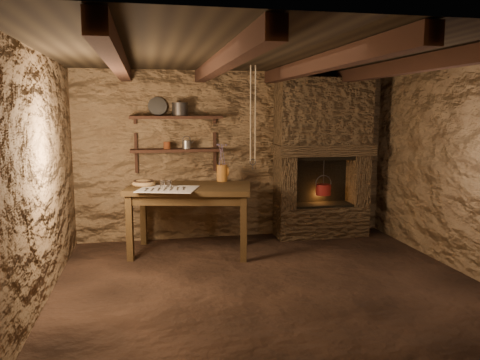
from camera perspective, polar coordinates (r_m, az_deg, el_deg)
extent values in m
plane|color=black|center=(5.15, 3.61, -12.49)|extent=(4.50, 4.50, 0.00)
cube|color=brown|center=(6.79, -0.63, 3.04)|extent=(4.50, 0.04, 2.40)
cube|color=brown|center=(2.99, 13.69, -4.07)|extent=(4.50, 0.04, 2.40)
cube|color=brown|center=(4.80, -23.22, 0.12)|extent=(0.04, 4.00, 2.40)
cube|color=brown|center=(5.85, 25.56, 1.35)|extent=(0.04, 4.00, 2.40)
cube|color=black|center=(4.84, 3.88, 15.09)|extent=(4.50, 4.00, 0.04)
cube|color=black|center=(4.68, -14.74, 13.97)|extent=(0.14, 3.95, 0.16)
cube|color=black|center=(4.73, -2.18, 14.17)|extent=(0.14, 3.95, 0.16)
cube|color=black|center=(4.99, 9.59, 13.76)|extent=(0.14, 3.95, 0.16)
cube|color=black|center=(5.42, 19.78, 12.96)|extent=(0.14, 3.95, 0.16)
cube|color=black|center=(6.52, -7.74, 3.62)|extent=(1.25, 0.30, 0.04)
cube|color=black|center=(6.50, -7.82, 7.58)|extent=(1.25, 0.30, 0.04)
cube|color=#3A2B1D|center=(7.07, 9.80, -4.89)|extent=(1.35, 0.45, 0.45)
cube|color=#3A2B1D|center=(6.77, 5.47, -0.21)|extent=(0.23, 0.45, 0.75)
cube|color=#3A2B1D|center=(7.18, 14.11, 0.06)|extent=(0.23, 0.45, 0.75)
cube|color=#3A2B1D|center=(6.87, 10.10, 3.65)|extent=(1.43, 0.51, 0.16)
cube|color=#3A2B1D|center=(6.88, 10.13, 8.23)|extent=(1.35, 0.45, 0.94)
cube|color=black|center=(7.13, 9.36, 0.15)|extent=(0.90, 0.06, 0.75)
cube|color=#2F2010|center=(6.04, -6.14, -1.00)|extent=(1.71, 1.20, 0.07)
cube|color=#2F2010|center=(6.06, -6.13, -1.93)|extent=(1.55, 1.04, 0.11)
cube|color=silver|center=(5.78, -8.80, -1.09)|extent=(0.82, 0.73, 0.01)
cylinder|color=#A45F1F|center=(6.37, -2.19, 0.86)|extent=(0.18, 0.18, 0.23)
torus|color=#A45F1F|center=(6.38, -1.51, 1.08)|extent=(0.02, 0.12, 0.12)
ellipsoid|color=olive|center=(6.07, -11.66, -0.42)|extent=(0.37, 0.37, 0.11)
cylinder|color=#302C2B|center=(6.50, -7.34, 8.47)|extent=(0.23, 0.23, 0.16)
cylinder|color=gray|center=(6.59, -10.04, 8.84)|extent=(0.27, 0.14, 0.26)
cylinder|color=#632913|center=(6.51, -8.88, 4.19)|extent=(0.12, 0.12, 0.10)
cylinder|color=maroon|center=(6.94, 10.12, -1.17)|extent=(0.26, 0.26, 0.15)
torus|color=#302C2B|center=(6.92, 10.14, -0.40)|extent=(0.25, 0.02, 0.25)
cylinder|color=#302C2B|center=(6.90, 10.17, 0.82)|extent=(0.01, 0.01, 0.44)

